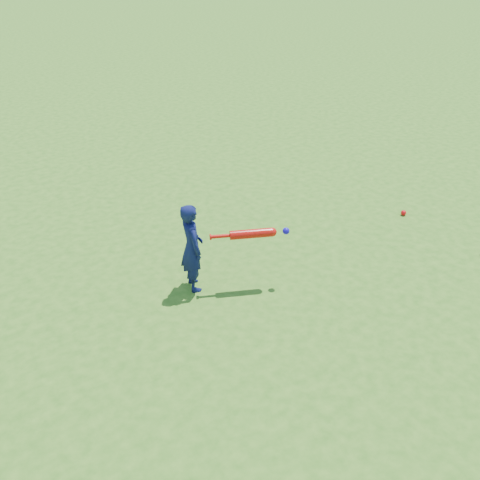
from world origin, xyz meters
The scene contains 4 objects.
ground centered at (0.00, 0.00, 0.00)m, with size 80.00×80.00×0.00m, color #36701A.
child centered at (-0.42, 0.57, 0.49)m, with size 0.35×0.23×0.97m, color #0F1446.
ground_ball_red centered at (2.71, 0.19, 0.04)m, with size 0.07×0.07×0.07m, color red.
bat_swing centered at (0.11, 0.21, 0.62)m, with size 0.74×0.45×0.09m.
Camera 1 is at (-2.99, -3.41, 3.29)m, focal length 40.00 mm.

